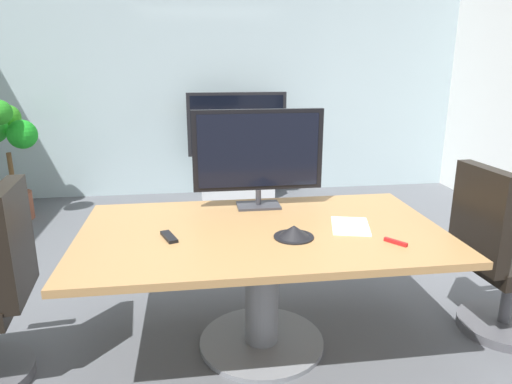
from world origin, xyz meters
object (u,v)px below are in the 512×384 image
conference_phone (294,232)px  potted_plant (9,148)px  tv_monitor (258,153)px  wall_display_unit (237,163)px  office_chair_right (499,266)px  remote_control (169,237)px  conference_table (262,258)px

conference_phone → potted_plant: bearing=131.0°
tv_monitor → wall_display_unit: tv_monitor is taller
office_chair_right → potted_plant: bearing=50.4°
wall_display_unit → remote_control: bearing=-102.1°
tv_monitor → wall_display_unit: bearing=87.3°
conference_phone → remote_control: (-0.67, 0.08, -0.02)m
potted_plant → remote_control: size_ratio=7.69×
office_chair_right → wall_display_unit: size_ratio=0.83×
tv_monitor → wall_display_unit: size_ratio=0.64×
conference_phone → remote_control: bearing=173.1°
conference_table → wall_display_unit: size_ratio=1.57×
conference_phone → remote_control: 0.68m
tv_monitor → potted_plant: size_ratio=0.64×
remote_control → wall_display_unit: bearing=58.4°
potted_plant → conference_phone: bearing=-49.0°
remote_control → tv_monitor: bearing=22.0°
conference_phone → wall_display_unit: bearing=89.7°
conference_table → conference_phone: (0.15, -0.15, 0.21)m
tv_monitor → office_chair_right: bearing=-18.9°
office_chair_right → wall_display_unit: (-1.31, 3.21, -0.01)m
conference_table → conference_phone: size_ratio=9.37×
tv_monitor → conference_phone: size_ratio=3.82×
office_chair_right → tv_monitor: bearing=67.4°
wall_display_unit → remote_control: wall_display_unit is taller
wall_display_unit → tv_monitor: bearing=-92.7°
office_chair_right → remote_control: size_ratio=6.41×
tv_monitor → remote_control: 0.83m
potted_plant → conference_phone: potted_plant is taller
potted_plant → remote_control: 3.26m
wall_display_unit → conference_phone: size_ratio=5.95×
conference_table → wall_display_unit: 3.15m
conference_table → tv_monitor: 0.69m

